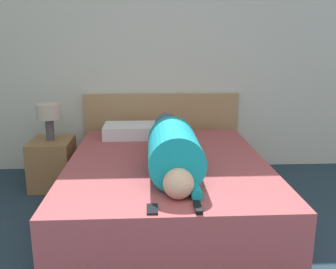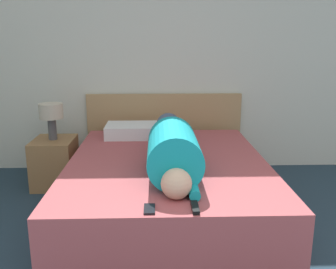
{
  "view_description": "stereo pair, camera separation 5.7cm",
  "coord_description": "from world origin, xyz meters",
  "px_view_note": "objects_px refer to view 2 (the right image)",
  "views": [
    {
      "loc": [
        -0.29,
        -0.52,
        1.43
      ],
      "look_at": [
        -0.15,
        2.23,
        0.73
      ],
      "focal_mm": 40.0,
      "sensor_mm": 36.0,
      "label": 1
    },
    {
      "loc": [
        -0.23,
        -0.52,
        1.43
      ],
      "look_at": [
        -0.15,
        2.23,
        0.73
      ],
      "focal_mm": 40.0,
      "sensor_mm": 36.0,
      "label": 2
    }
  ],
  "objects_px": {
    "nightstand": "(55,162)",
    "person_lying": "(172,147)",
    "cell_phone": "(149,209)",
    "bed": "(167,187)",
    "tv_remote": "(195,208)",
    "table_lamp": "(51,114)",
    "pillow_near_headboard": "(133,130)"
  },
  "relations": [
    {
      "from": "nightstand",
      "to": "table_lamp",
      "type": "xyz_separation_m",
      "value": [
        0.0,
        -0.0,
        0.5
      ]
    },
    {
      "from": "person_lying",
      "to": "cell_phone",
      "type": "xyz_separation_m",
      "value": [
        -0.16,
        -0.76,
        -0.15
      ]
    },
    {
      "from": "bed",
      "to": "nightstand",
      "type": "distance_m",
      "value": 1.3
    },
    {
      "from": "table_lamp",
      "to": "person_lying",
      "type": "distance_m",
      "value": 1.43
    },
    {
      "from": "person_lying",
      "to": "tv_remote",
      "type": "xyz_separation_m",
      "value": [
        0.1,
        -0.77,
        -0.15
      ]
    },
    {
      "from": "cell_phone",
      "to": "bed",
      "type": "bearing_deg",
      "value": 81.98
    },
    {
      "from": "table_lamp",
      "to": "cell_phone",
      "type": "relative_size",
      "value": 2.75
    },
    {
      "from": "nightstand",
      "to": "cell_phone",
      "type": "bearing_deg",
      "value": -58.9
    },
    {
      "from": "bed",
      "to": "cell_phone",
      "type": "distance_m",
      "value": 0.97
    },
    {
      "from": "tv_remote",
      "to": "pillow_near_headboard",
      "type": "bearing_deg",
      "value": 104.89
    },
    {
      "from": "nightstand",
      "to": "table_lamp",
      "type": "bearing_deg",
      "value": -90.0
    },
    {
      "from": "pillow_near_headboard",
      "to": "cell_phone",
      "type": "relative_size",
      "value": 4.21
    },
    {
      "from": "table_lamp",
      "to": "tv_remote",
      "type": "distance_m",
      "value": 2.05
    },
    {
      "from": "bed",
      "to": "person_lying",
      "type": "distance_m",
      "value": 0.43
    },
    {
      "from": "tv_remote",
      "to": "cell_phone",
      "type": "bearing_deg",
      "value": 179.38
    },
    {
      "from": "table_lamp",
      "to": "person_lying",
      "type": "xyz_separation_m",
      "value": [
        1.14,
        -0.86,
        -0.1
      ]
    },
    {
      "from": "tv_remote",
      "to": "bed",
      "type": "bearing_deg",
      "value": 98.03
    },
    {
      "from": "bed",
      "to": "person_lying",
      "type": "bearing_deg",
      "value": -78.82
    },
    {
      "from": "nightstand",
      "to": "person_lying",
      "type": "height_order",
      "value": "person_lying"
    },
    {
      "from": "bed",
      "to": "cell_phone",
      "type": "xyz_separation_m",
      "value": [
        -0.13,
        -0.93,
        0.25
      ]
    },
    {
      "from": "nightstand",
      "to": "pillow_near_headboard",
      "type": "distance_m",
      "value": 0.85
    },
    {
      "from": "table_lamp",
      "to": "pillow_near_headboard",
      "type": "distance_m",
      "value": 0.81
    },
    {
      "from": "table_lamp",
      "to": "person_lying",
      "type": "relative_size",
      "value": 0.22
    },
    {
      "from": "person_lying",
      "to": "cell_phone",
      "type": "distance_m",
      "value": 0.8
    },
    {
      "from": "table_lamp",
      "to": "pillow_near_headboard",
      "type": "height_order",
      "value": "table_lamp"
    },
    {
      "from": "nightstand",
      "to": "pillow_near_headboard",
      "type": "height_order",
      "value": "pillow_near_headboard"
    },
    {
      "from": "person_lying",
      "to": "pillow_near_headboard",
      "type": "height_order",
      "value": "person_lying"
    },
    {
      "from": "nightstand",
      "to": "table_lamp",
      "type": "height_order",
      "value": "table_lamp"
    },
    {
      "from": "pillow_near_headboard",
      "to": "table_lamp",
      "type": "bearing_deg",
      "value": -174.65
    },
    {
      "from": "table_lamp",
      "to": "bed",
      "type": "bearing_deg",
      "value": -31.93
    },
    {
      "from": "pillow_near_headboard",
      "to": "tv_remote",
      "type": "distance_m",
      "value": 1.76
    },
    {
      "from": "table_lamp",
      "to": "person_lying",
      "type": "height_order",
      "value": "person_lying"
    }
  ]
}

